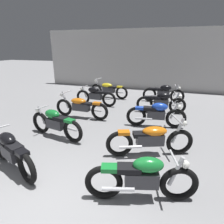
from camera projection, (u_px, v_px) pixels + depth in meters
name	position (u px, v px, depth m)	size (l,w,h in m)	color
ground_plane	(39.00, 220.00, 2.98)	(60.00, 60.00, 0.00)	gray
back_wall	(144.00, 60.00, 11.56)	(12.84, 0.24, 3.60)	#BCBAB7
motorcycle_left_row_0	(11.00, 151.00, 4.07)	(1.86, 0.87, 0.88)	black
motorcycle_left_row_1	(55.00, 123.00, 5.56)	(1.95, 0.61, 0.88)	black
motorcycle_left_row_2	(81.00, 106.00, 7.10)	(2.17, 0.68, 0.97)	black
motorcycle_left_row_3	(95.00, 96.00, 8.65)	(1.97, 0.48, 0.88)	black
motorcycle_left_row_4	(108.00, 89.00, 9.97)	(2.16, 0.68, 0.97)	black
motorcycle_right_row_0	(142.00, 177.00, 3.24)	(1.92, 0.72, 0.88)	black
motorcycle_right_row_1	(151.00, 139.00, 4.61)	(2.06, 0.99, 0.97)	black
motorcycle_right_row_2	(156.00, 114.00, 6.28)	(1.96, 0.58, 0.88)	black
motorcycle_right_row_3	(161.00, 102.00, 7.63)	(1.97, 0.55, 0.88)	black
motorcycle_right_row_4	(164.00, 93.00, 9.13)	(1.97, 0.48, 0.88)	black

